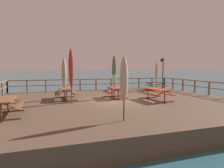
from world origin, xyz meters
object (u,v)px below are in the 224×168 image
(patio_umbrella_tall_back_right, at_px, (124,80))
(patio_umbrella_short_mid, at_px, (64,73))
(picnic_table_back_right, at_px, (115,90))
(patio_umbrella_tall_front, at_px, (71,69))
(patio_umbrella_short_back, at_px, (157,72))
(picnic_table_front_right, at_px, (65,91))
(picnic_table_mid_left, at_px, (156,84))
(picnic_table_mid_right, at_px, (156,92))
(patio_umbrella_short_front, at_px, (114,71))
(picnic_table_front_left, at_px, (5,104))
(lamp_post_hooked, at_px, (163,68))

(patio_umbrella_tall_back_right, bearing_deg, patio_umbrella_short_mid, 108.13)
(picnic_table_back_right, height_order, patio_umbrella_tall_front, patio_umbrella_tall_front)
(patio_umbrella_tall_front, xyz_separation_m, patio_umbrella_tall_back_right, (1.62, -4.50, -0.44))
(picnic_table_back_right, distance_m, patio_umbrella_short_back, 6.53)
(picnic_table_back_right, height_order, picnic_table_front_right, same)
(picnic_table_front_right, height_order, patio_umbrella_tall_front, patio_umbrella_tall_front)
(picnic_table_mid_left, relative_size, picnic_table_mid_right, 0.86)
(picnic_table_front_right, xyz_separation_m, patio_umbrella_short_front, (3.30, -0.59, 1.34))
(picnic_table_front_left, relative_size, lamp_post_hooked, 0.63)
(lamp_post_hooked, bearing_deg, patio_umbrella_short_back, -142.30)
(patio_umbrella_short_back, height_order, patio_umbrella_short_mid, patio_umbrella_short_mid)
(picnic_table_front_left, relative_size, patio_umbrella_short_front, 0.68)
(picnic_table_mid_left, xyz_separation_m, picnic_table_front_right, (-8.74, -2.96, 0.01))
(picnic_table_back_right, distance_m, patio_umbrella_short_mid, 3.67)
(patio_umbrella_short_back, bearing_deg, patio_umbrella_short_mid, -162.02)
(picnic_table_back_right, relative_size, picnic_table_mid_left, 0.87)
(picnic_table_front_right, height_order, patio_umbrella_short_back, patio_umbrella_short_back)
(picnic_table_mid_right, xyz_separation_m, patio_umbrella_short_back, (3.16, 5.12, 1.18))
(picnic_table_back_right, distance_m, picnic_table_front_left, 6.91)
(picnic_table_mid_left, distance_m, patio_umbrella_short_front, 6.63)
(picnic_table_back_right, bearing_deg, picnic_table_front_right, 170.32)
(picnic_table_mid_right, bearing_deg, patio_umbrella_tall_front, 171.88)
(patio_umbrella_tall_front, bearing_deg, picnic_table_mid_left, 27.68)
(patio_umbrella_tall_front, bearing_deg, patio_umbrella_short_front, 16.43)
(picnic_table_mid_left, bearing_deg, patio_umbrella_short_mid, -161.55)
(patio_umbrella_tall_back_right, xyz_separation_m, lamp_post_hooked, (8.17, 9.88, 0.48))
(picnic_table_front_left, xyz_separation_m, patio_umbrella_short_front, (6.08, 3.16, 1.35))
(picnic_table_mid_right, height_order, picnic_table_front_left, same)
(picnic_table_mid_right, distance_m, picnic_table_front_left, 8.53)
(patio_umbrella_short_mid, bearing_deg, picnic_table_mid_left, 18.45)
(picnic_table_front_right, xyz_separation_m, lamp_post_hooked, (10.08, 3.90, 1.55))
(picnic_table_mid_left, distance_m, patio_umbrella_tall_back_right, 11.30)
(picnic_table_front_right, bearing_deg, patio_umbrella_tall_back_right, -72.29)
(picnic_table_mid_right, distance_m, lamp_post_hooked, 7.75)
(picnic_table_mid_right, xyz_separation_m, picnic_table_front_right, (-5.61, 2.24, -0.00))
(picnic_table_front_right, relative_size, lamp_post_hooked, 0.65)
(picnic_table_mid_right, distance_m, patio_umbrella_tall_back_right, 5.37)
(picnic_table_front_left, xyz_separation_m, lamp_post_hooked, (12.87, 7.65, 1.55))
(picnic_table_mid_right, relative_size, picnic_table_front_right, 1.09)
(picnic_table_back_right, distance_m, picnic_table_mid_left, 6.44)
(patio_umbrella_tall_front, bearing_deg, picnic_table_front_left, -143.54)
(picnic_table_back_right, relative_size, picnic_table_front_left, 0.83)
(picnic_table_mid_left, xyz_separation_m, patio_umbrella_short_mid, (-8.79, -2.93, 1.23))
(picnic_table_back_right, distance_m, patio_umbrella_tall_back_right, 5.70)
(picnic_table_front_right, distance_m, patio_umbrella_tall_front, 2.13)
(patio_umbrella_short_front, distance_m, patio_umbrella_tall_back_right, 5.57)
(patio_umbrella_tall_front, bearing_deg, picnic_table_back_right, 16.47)
(patio_umbrella_short_back, distance_m, lamp_post_hooked, 1.70)
(picnic_table_mid_left, xyz_separation_m, lamp_post_hooked, (1.34, 0.95, 1.56))
(patio_umbrella_tall_front, bearing_deg, patio_umbrella_short_mid, 102.80)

